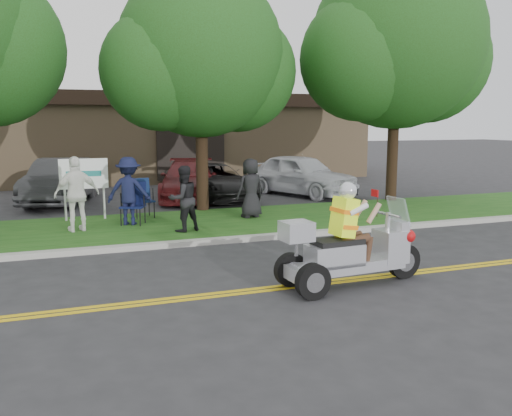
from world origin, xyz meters
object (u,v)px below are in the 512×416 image
object	(u,v)px
parked_car_right	(189,180)
parked_car_far_right	(301,175)
lawn_chair_a	(134,200)
spectator_adult_right	(77,194)
parked_car_left	(61,181)
lawn_chair_b	(141,195)
parked_car_mid	(212,182)
spectator_adult_mid	(183,199)
trike_scooter	(348,250)

from	to	relation	value
parked_car_right	parked_car_far_right	size ratio (longest dim) A/B	1.04
lawn_chair_a	spectator_adult_right	bearing A→B (deg)	-135.63
parked_car_left	parked_car_right	size ratio (longest dim) A/B	0.97
lawn_chair_b	spectator_adult_right	xyz separation A→B (m)	(-1.73, -1.47, 0.30)
parked_car_mid	parked_car_right	bearing A→B (deg)	135.79
lawn_chair_b	spectator_adult_mid	xyz separation A→B (m)	(0.65, -2.37, 0.19)
parked_car_far_right	spectator_adult_right	bearing A→B (deg)	-173.04
spectator_adult_right	parked_car_mid	world-z (taller)	spectator_adult_right
parked_car_left	parked_car_right	world-z (taller)	parked_car_left
spectator_adult_right	parked_car_mid	size ratio (longest dim) A/B	0.39
lawn_chair_a	spectator_adult_mid	size ratio (longest dim) A/B	0.68
lawn_chair_a	parked_car_right	bearing A→B (deg)	85.38
spectator_adult_mid	lawn_chair_b	bearing A→B (deg)	-92.39
lawn_chair_b	parked_car_far_right	size ratio (longest dim) A/B	0.24
parked_car_right	parked_car_far_right	distance (m)	4.18
spectator_adult_right	parked_car_left	bearing A→B (deg)	-98.83
trike_scooter	parked_car_mid	bearing A→B (deg)	82.91
trike_scooter	parked_car_left	xyz separation A→B (m)	(-4.36, 11.59, 0.13)
parked_car_left	parked_car_far_right	distance (m)	8.48
lawn_chair_b	parked_car_left	distance (m)	4.73
spectator_adult_mid	spectator_adult_right	xyz separation A→B (m)	(-2.38, 0.90, 0.11)
spectator_adult_right	parked_car_right	distance (m)	6.48
trike_scooter	parked_car_far_right	bearing A→B (deg)	65.34
spectator_adult_right	parked_car_far_right	size ratio (longest dim) A/B	0.40
parked_car_right	parked_car_left	bearing A→B (deg)	-172.65
parked_car_mid	parked_car_far_right	distance (m)	3.47
spectator_adult_mid	parked_car_right	bearing A→B (deg)	-122.27
spectator_adult_mid	spectator_adult_right	distance (m)	2.55
spectator_adult_right	parked_car_right	size ratio (longest dim) A/B	0.38
spectator_adult_right	parked_car_mid	distance (m)	6.55
trike_scooter	parked_car_left	bearing A→B (deg)	106.83
parked_car_mid	parked_car_right	xyz separation A→B (m)	(-0.70, 0.53, 0.04)
lawn_chair_a	parked_car_far_right	distance (m)	7.95
lawn_chair_a	spectator_adult_right	world-z (taller)	spectator_adult_right
parked_car_right	parked_car_mid	bearing A→B (deg)	-21.72
lawn_chair_a	lawn_chair_b	size ratio (longest dim) A/B	1.01
parked_car_left	lawn_chair_a	bearing A→B (deg)	-55.58
trike_scooter	spectator_adult_mid	bearing A→B (deg)	104.67
trike_scooter	lawn_chair_a	size ratio (longest dim) A/B	2.49
parked_car_left	parked_car_far_right	xyz separation A→B (m)	(8.43, -0.93, 0.02)
spectator_adult_mid	parked_car_left	distance (m)	7.16
trike_scooter	lawn_chair_a	bearing A→B (deg)	108.66
trike_scooter	parked_car_left	size ratio (longest dim) A/B	0.59
lawn_chair_b	lawn_chair_a	bearing A→B (deg)	-117.60
spectator_adult_right	parked_car_left	distance (m)	5.75
lawn_chair_a	spectator_adult_mid	xyz separation A→B (m)	(0.98, -1.41, 0.18)
parked_car_far_right	lawn_chair_a	bearing A→B (deg)	-171.08
spectator_adult_mid	parked_car_far_right	bearing A→B (deg)	-152.88
lawn_chair_a	parked_car_left	size ratio (longest dim) A/B	0.24
parked_car_left	parked_car_mid	world-z (taller)	parked_car_left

